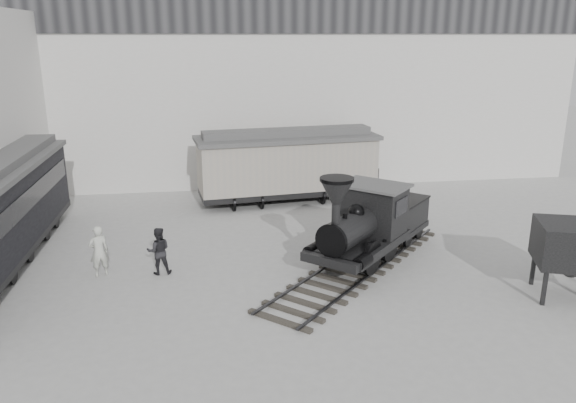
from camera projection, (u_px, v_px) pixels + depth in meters
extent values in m
plane|color=#9E9E9B|center=(319.00, 304.00, 17.26)|extent=(90.00, 90.00, 0.00)
cube|color=silver|center=(266.00, 83.00, 29.91)|extent=(34.00, 2.40, 11.00)
cube|color=#232326|center=(267.00, 2.00, 27.58)|extent=(34.00, 0.12, 3.00)
cube|color=#292521|center=(356.00, 266.00, 19.90)|extent=(8.42, 8.88, 0.17)
cube|color=#2D2D30|center=(337.00, 260.00, 20.31)|extent=(6.87, 7.46, 0.07)
cube|color=#2D2D30|center=(377.00, 269.00, 19.46)|extent=(6.87, 7.46, 0.07)
cylinder|color=black|center=(328.00, 247.00, 19.73)|extent=(0.91, 0.97, 1.20)
cylinder|color=black|center=(372.00, 258.00, 18.81)|extent=(0.91, 0.97, 1.20)
cylinder|color=black|center=(348.00, 236.00, 20.85)|extent=(0.91, 0.97, 1.20)
cylinder|color=black|center=(390.00, 245.00, 19.93)|extent=(0.91, 0.97, 1.20)
cube|color=black|center=(359.00, 243.00, 19.79)|extent=(4.27, 4.37, 0.31)
cylinder|color=black|center=(350.00, 230.00, 18.99)|extent=(2.51, 2.59, 1.09)
cylinder|color=black|center=(336.00, 214.00, 17.96)|extent=(0.40, 0.40, 0.66)
cone|color=black|center=(337.00, 192.00, 17.76)|extent=(1.48, 1.48, 0.76)
sphere|color=black|center=(356.00, 212.00, 19.18)|extent=(0.57, 0.57, 0.57)
cube|color=black|center=(373.00, 209.00, 20.28)|extent=(2.57, 2.53, 1.69)
cube|color=#555555|center=(374.00, 185.00, 20.03)|extent=(2.88, 2.84, 0.09)
cube|color=black|center=(395.00, 211.00, 22.01)|extent=(2.93, 2.94, 0.98)
cylinder|color=black|center=(244.00, 197.00, 27.30)|extent=(1.98, 0.98, 0.76)
cylinder|color=black|center=(329.00, 191.00, 28.38)|extent=(1.98, 0.98, 0.76)
cube|color=black|center=(287.00, 190.00, 27.79)|extent=(8.78, 3.36, 0.29)
cube|color=#A39D92|center=(287.00, 164.00, 27.40)|extent=(8.79, 3.46, 2.38)
cube|color=#555555|center=(287.00, 138.00, 27.04)|extent=(9.10, 3.77, 0.19)
cube|color=#555555|center=(287.00, 132.00, 26.96)|extent=(8.25, 2.09, 0.34)
cylinder|color=black|center=(25.00, 225.00, 23.15)|extent=(2.09, 0.80, 0.80)
cube|color=black|center=(28.00, 201.00, 19.51)|extent=(0.07, 10.65, 0.71)
imported|color=silver|center=(99.00, 251.00, 19.07)|extent=(0.77, 0.66, 1.80)
imported|color=black|center=(159.00, 251.00, 19.25)|extent=(0.87, 0.70, 1.67)
cube|color=black|center=(544.00, 288.00, 17.07)|extent=(0.15, 0.15, 1.11)
cube|color=black|center=(533.00, 269.00, 18.50)|extent=(0.15, 0.15, 1.11)
cube|color=black|center=(575.00, 244.00, 17.28)|extent=(2.69, 2.44, 1.31)
cone|color=black|center=(571.00, 268.00, 17.51)|extent=(2.18, 2.18, 0.51)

